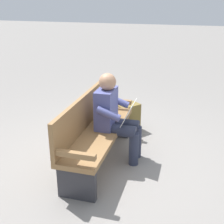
# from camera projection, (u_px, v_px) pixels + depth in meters

# --- Properties ---
(ground_plane) EXTENTS (40.00, 40.00, 0.00)m
(ground_plane) POSITION_uv_depth(u_px,v_px,m) (100.00, 161.00, 4.00)
(ground_plane) COLOR gray
(bench_near) EXTENTS (1.80, 0.50, 0.90)m
(bench_near) POSITION_uv_depth(u_px,v_px,m) (94.00, 130.00, 3.85)
(bench_near) COLOR olive
(bench_near) RESTS_ON ground
(person_seated) EXTENTS (0.57, 0.58, 1.18)m
(person_seated) POSITION_uv_depth(u_px,v_px,m) (114.00, 115.00, 3.87)
(person_seated) COLOR #474C84
(person_seated) RESTS_ON ground
(backpack) EXTENTS (0.41, 0.39, 0.45)m
(backpack) POSITION_uv_depth(u_px,v_px,m) (128.00, 118.00, 4.85)
(backpack) COLOR brown
(backpack) RESTS_ON ground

